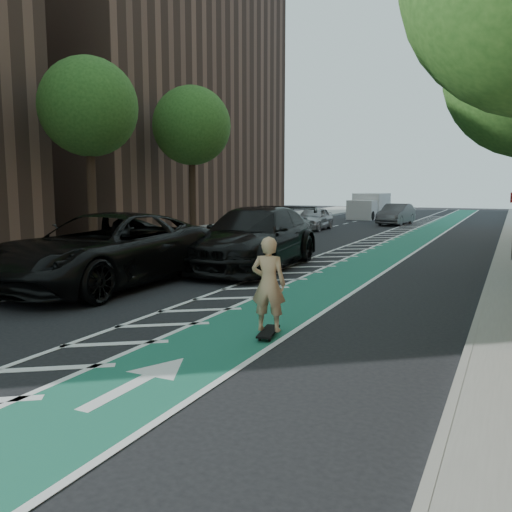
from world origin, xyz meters
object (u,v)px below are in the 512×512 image
Objects in this scene: suv_near at (106,250)px; barrel_a at (185,244)px; suv_far at (254,238)px; skateboarder at (269,284)px.

suv_near reaches higher than barrel_a.
suv_far reaches higher than barrel_a.
suv_far reaches higher than suv_near.
suv_far is at bearing -22.16° from barrel_a.
suv_far is at bearing 64.70° from suv_near.
suv_near is (-6.05, 2.70, 0.01)m from skateboarder.
suv_far is (-3.82, 7.34, 0.02)m from skateboarder.
skateboarder is 1.68× the size of barrel_a.
barrel_a is (-1.45, 6.13, -0.51)m from suv_near.
suv_near is 1.03× the size of suv_far.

